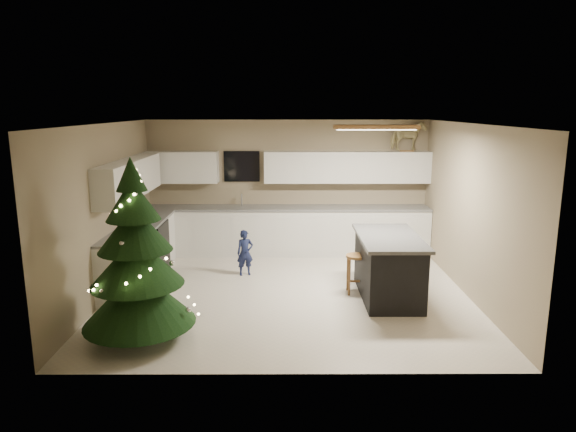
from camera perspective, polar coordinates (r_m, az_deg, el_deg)
The scene contains 8 objects.
ground_plane at distance 8.09m, azimuth 0.01°, elevation -8.51°, with size 5.50×5.50×0.00m, color beige.
room_shell at distance 7.66m, azimuth 0.18°, elevation 3.85°, with size 5.52×5.02×2.61m.
cabinetry at distance 9.50m, azimuth -5.53°, elevation -0.69°, with size 5.50×3.20×2.00m.
island at distance 7.94m, azimuth 11.07°, elevation -5.49°, with size 0.90×1.70×0.95m.
bar_stool at distance 8.02m, azimuth 7.57°, elevation -5.35°, with size 0.32×0.32×0.61m.
christmas_tree at distance 6.53m, azimuth -16.45°, elevation -5.42°, with size 1.42×1.37×2.27m.
toddler at distance 8.83m, azimuth -4.79°, elevation -4.09°, with size 0.29×0.19×0.79m, color #14163E.
rocking_horse at distance 10.19m, azimuth 13.15°, elevation 8.64°, with size 0.70×0.44×0.57m.
Camera 1 is at (-0.03, -7.58, 2.83)m, focal length 32.00 mm.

